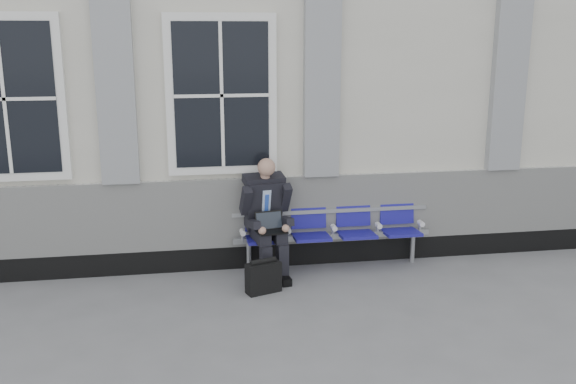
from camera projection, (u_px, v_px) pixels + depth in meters
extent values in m
plane|color=slate|center=(203.00, 318.00, 6.92)|extent=(70.00, 70.00, 0.00)
cube|color=beige|center=(190.00, 93.00, 9.76)|extent=(14.00, 4.00, 4.20)
cube|color=black|center=(198.00, 259.00, 8.29)|extent=(14.00, 0.10, 0.30)
cube|color=silver|center=(197.00, 214.00, 8.13)|extent=(14.00, 0.08, 0.90)
cube|color=gray|center=(115.00, 84.00, 7.57)|extent=(0.45, 0.14, 2.40)
cube|color=gray|center=(322.00, 82.00, 7.97)|extent=(0.45, 0.14, 2.40)
cube|color=gray|center=(509.00, 79.00, 8.37)|extent=(0.45, 0.14, 2.40)
cube|color=white|center=(5.00, 99.00, 7.43)|extent=(1.35, 0.10, 1.95)
cube|color=black|center=(4.00, 99.00, 7.38)|extent=(1.15, 0.02, 1.75)
cube|color=white|center=(221.00, 95.00, 7.83)|extent=(1.35, 0.10, 1.95)
cube|color=black|center=(222.00, 96.00, 7.78)|extent=(1.15, 0.02, 1.75)
cube|color=#9EA0A3|center=(333.00, 236.00, 8.34)|extent=(2.60, 0.07, 0.07)
cube|color=#9EA0A3|center=(331.00, 211.00, 8.38)|extent=(2.60, 0.05, 0.05)
cylinder|color=#9EA0A3|center=(249.00, 257.00, 8.22)|extent=(0.06, 0.06, 0.39)
cylinder|color=#9EA0A3|center=(413.00, 248.00, 8.57)|extent=(0.06, 0.06, 0.39)
cube|color=navy|center=(265.00, 239.00, 8.11)|extent=(0.46, 0.42, 0.07)
cube|color=navy|center=(263.00, 215.00, 8.25)|extent=(0.46, 0.10, 0.40)
cube|color=navy|center=(311.00, 237.00, 8.21)|extent=(0.46, 0.42, 0.07)
cube|color=navy|center=(308.00, 213.00, 8.34)|extent=(0.46, 0.10, 0.40)
cube|color=navy|center=(357.00, 235.00, 8.30)|extent=(0.46, 0.42, 0.07)
cube|color=navy|center=(353.00, 211.00, 8.44)|extent=(0.46, 0.10, 0.40)
cube|color=navy|center=(401.00, 232.00, 8.40)|extent=(0.46, 0.42, 0.07)
cube|color=navy|center=(397.00, 209.00, 8.54)|extent=(0.46, 0.10, 0.40)
cylinder|color=white|center=(243.00, 232.00, 8.07)|extent=(0.07, 0.12, 0.07)
cylinder|color=white|center=(288.00, 230.00, 8.16)|extent=(0.07, 0.12, 0.07)
cylinder|color=white|center=(334.00, 228.00, 8.26)|extent=(0.07, 0.12, 0.07)
cylinder|color=white|center=(379.00, 225.00, 8.36)|extent=(0.07, 0.12, 0.07)
cylinder|color=white|center=(421.00, 223.00, 8.45)|extent=(0.07, 0.12, 0.07)
cube|color=black|center=(268.00, 282.00, 7.80)|extent=(0.16, 0.29, 0.10)
cube|color=black|center=(284.00, 279.00, 7.87)|extent=(0.16, 0.29, 0.10)
cube|color=black|center=(266.00, 265.00, 7.81)|extent=(0.15, 0.16, 0.47)
cube|color=black|center=(282.00, 263.00, 7.88)|extent=(0.15, 0.16, 0.47)
cube|color=black|center=(260.00, 236.00, 7.96)|extent=(0.22, 0.49, 0.15)
cube|color=black|center=(277.00, 234.00, 8.02)|extent=(0.22, 0.49, 0.15)
cube|color=black|center=(263.00, 204.00, 8.10)|extent=(0.50, 0.43, 0.67)
cube|color=silver|center=(266.00, 204.00, 7.98)|extent=(0.12, 0.11, 0.38)
cube|color=blue|center=(267.00, 206.00, 7.97)|extent=(0.06, 0.09, 0.31)
cube|color=black|center=(264.00, 180.00, 7.99)|extent=(0.54, 0.33, 0.15)
cylinder|color=tan|center=(265.00, 175.00, 7.93)|extent=(0.12, 0.12, 0.11)
sphere|color=tan|center=(266.00, 167.00, 7.84)|extent=(0.22, 0.22, 0.22)
cube|color=black|center=(246.00, 201.00, 7.90)|extent=(0.15, 0.31, 0.39)
cube|color=black|center=(285.00, 197.00, 8.06)|extent=(0.15, 0.31, 0.39)
cube|color=black|center=(254.00, 224.00, 7.80)|extent=(0.15, 0.34, 0.15)
cube|color=black|center=(287.00, 221.00, 7.93)|extent=(0.15, 0.34, 0.15)
sphere|color=tan|center=(262.00, 231.00, 7.70)|extent=(0.10, 0.10, 0.10)
sphere|color=tan|center=(286.00, 228.00, 7.79)|extent=(0.10, 0.10, 0.10)
cube|color=black|center=(272.00, 232.00, 7.83)|extent=(0.38, 0.30, 0.02)
cube|color=black|center=(269.00, 220.00, 7.92)|extent=(0.36, 0.15, 0.22)
cube|color=black|center=(269.00, 220.00, 7.91)|extent=(0.33, 0.12, 0.19)
cube|color=black|center=(263.00, 278.00, 7.56)|extent=(0.44, 0.30, 0.37)
cylinder|color=black|center=(263.00, 261.00, 7.51)|extent=(0.33, 0.17, 0.06)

